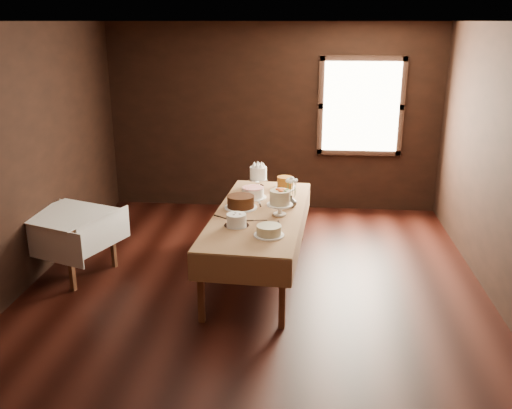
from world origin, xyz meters
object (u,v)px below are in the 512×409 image
object	(u,v)px
cake_server_c	(259,202)
cake_server_e	(225,218)
cake_swirl	(236,221)
cake_lattice	(253,193)
flower_vase	(291,201)
cake_chocolate	(241,202)
display_table	(259,217)
cake_server_a	(260,220)
cake_cream	(269,231)
cake_caramel	(285,189)
cake_server_b	(279,227)
cake_flowers	(280,204)
side_table	(67,221)
cake_server_d	(286,204)
cake_meringue	(258,177)
cake_speckled	(286,182)

from	to	relation	value
cake_server_c	cake_server_e	world-z (taller)	same
cake_swirl	cake_server_c	distance (m)	0.84
cake_lattice	flower_vase	xyz separation A→B (m)	(0.47, -0.31, 0.01)
cake_lattice	cake_chocolate	world-z (taller)	cake_chocolate
display_table	cake_server_a	bearing A→B (deg)	-83.19
cake_cream	cake_caramel	bearing A→B (deg)	85.28
cake_caramel	cake_server_b	bearing A→B (deg)	-90.98
cake_lattice	cake_flowers	size ratio (longest dim) A/B	1.13
cake_swirl	flower_vase	size ratio (longest dim) A/B	2.12
side_table	cake_caramel	bearing A→B (deg)	15.43
cake_server_d	cake_server_e	size ratio (longest dim) A/B	1.00
cake_swirl	cake_server_b	xyz separation A→B (m)	(0.44, 0.02, -0.06)
cake_meringue	cake_cream	world-z (taller)	cake_meringue
cake_server_c	cake_speckled	bearing A→B (deg)	-33.54
display_table	cake_lattice	bearing A→B (deg)	103.57
display_table	cake_swirl	xyz separation A→B (m)	(-0.20, -0.48, 0.12)
side_table	flower_vase	world-z (taller)	flower_vase
side_table	cake_server_d	distance (m)	2.51
cake_meringue	cake_server_b	bearing A→B (deg)	-76.67
display_table	cake_server_c	world-z (taller)	cake_server_c
cake_server_a	cake_server_c	xyz separation A→B (m)	(-0.07, 0.63, 0.00)
cake_server_d	flower_vase	distance (m)	0.13
side_table	cake_chocolate	xyz separation A→B (m)	(1.96, 0.27, 0.19)
cake_caramel	cake_server_c	bearing A→B (deg)	-147.78
cake_server_b	flower_vase	distance (m)	0.68
cake_flowers	cake_server_e	size ratio (longest dim) A/B	1.22
cake_swirl	cake_server_d	bearing A→B (deg)	58.60
display_table	side_table	world-z (taller)	display_table
cake_speckled	cake_chocolate	distance (m)	1.02
cake_caramel	cake_swirl	size ratio (longest dim) A/B	0.99
cake_cream	cake_server_b	distance (m)	0.28
cake_flowers	cake_cream	world-z (taller)	cake_flowers
display_table	cake_server_b	world-z (taller)	cake_server_b
cake_speckled	cake_server_b	size ratio (longest dim) A/B	1.10
cake_server_e	flower_vase	bearing A→B (deg)	68.22
cake_lattice	cake_server_b	xyz separation A→B (m)	(0.37, -0.98, -0.05)
cake_caramel	cake_server_e	distance (m)	1.00
cake_server_a	cake_server_d	xyz separation A→B (m)	(0.25, 0.60, 0.00)
side_table	cake_flowers	bearing A→B (deg)	1.61
side_table	cake_server_d	world-z (taller)	cake_server_d
cake_server_a	cake_lattice	bearing A→B (deg)	90.50
cake_cream	cake_server_a	xyz separation A→B (m)	(-0.12, 0.43, -0.05)
cake_meringue	cake_server_b	size ratio (longest dim) A/B	1.15
cake_lattice	cake_chocolate	xyz separation A→B (m)	(-0.10, -0.40, 0.01)
side_table	flower_vase	bearing A→B (deg)	8.07
side_table	cake_flowers	world-z (taller)	cake_flowers
cake_speckled	cake_server_e	bearing A→B (deg)	-115.20
side_table	cake_cream	bearing A→B (deg)	-13.58
cake_server_d	cake_speckled	bearing A→B (deg)	49.26
cake_chocolate	cake_server_e	world-z (taller)	cake_chocolate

